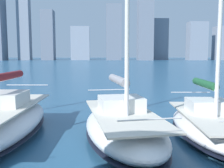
{
  "coord_description": "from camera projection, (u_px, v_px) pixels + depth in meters",
  "views": [
    {
      "loc": [
        0.34,
        4.43,
        3.42
      ],
      "look_at": [
        -0.36,
        -6.36,
        2.2
      ],
      "focal_mm": 42.0,
      "sensor_mm": 36.0,
      "label": 1
    }
  ],
  "objects": [
    {
      "name": "city_skyline",
      "position": [
        73.0,
        30.0,
        160.86
      ],
      "size": [
        173.18,
        24.78,
        46.94
      ],
      "color": "gray",
      "rests_on": "ground"
    },
    {
      "name": "sailboat_forest",
      "position": [
        210.0,
        123.0,
        10.81
      ],
      "size": [
        3.19,
        6.8,
        11.72
      ],
      "color": "white",
      "rests_on": "ground"
    },
    {
      "name": "sailboat_grey",
      "position": [
        123.0,
        125.0,
        10.1
      ],
      "size": [
        3.62,
        6.99,
        11.19
      ],
      "color": "silver",
      "rests_on": "ground"
    }
  ]
}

